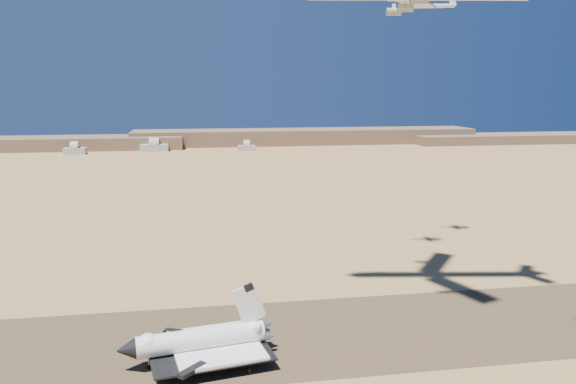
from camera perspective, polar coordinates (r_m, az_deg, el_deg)
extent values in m
plane|color=#A18447|center=(158.18, -2.38, -14.57)|extent=(1200.00, 1200.00, 0.00)
cube|color=brown|center=(158.17, -2.38, -14.56)|extent=(600.00, 50.00, 0.06)
cube|color=brown|center=(695.14, -26.54, 4.38)|extent=(380.00, 60.00, 14.00)
cube|color=brown|center=(698.44, 1.83, 5.66)|extent=(420.00, 60.00, 18.00)
cube|color=brown|center=(776.93, 23.07, 5.06)|extent=(300.00, 60.00, 11.00)
cube|color=#ABA797|center=(627.66, -20.82, 3.92)|extent=(22.00, 14.00, 6.50)
cube|color=#ABA797|center=(631.90, -13.41, 4.40)|extent=(30.00, 15.00, 7.50)
cube|color=#ABA797|center=(623.29, -4.23, 4.48)|extent=(19.00, 12.50, 5.50)
cylinder|color=silver|center=(145.23, -8.92, -14.54)|extent=(31.50, 10.62, 5.43)
cone|color=black|center=(143.56, -16.11, -15.15)|extent=(5.18, 5.82, 5.16)
sphere|color=silver|center=(143.49, -14.05, -14.72)|extent=(5.04, 5.04, 5.04)
cube|color=silver|center=(146.83, -7.35, -15.17)|extent=(24.97, 26.56, 0.87)
cube|color=black|center=(146.68, -8.11, -15.41)|extent=(32.62, 27.87, 0.48)
cube|color=silver|center=(144.75, -4.00, -11.27)|extent=(8.98, 2.19, 11.17)
cylinder|color=gray|center=(145.68, -13.96, -16.52)|extent=(0.35, 0.35, 3.10)
cylinder|color=black|center=(146.14, -13.94, -16.88)|extent=(1.13, 0.61, 1.07)
cylinder|color=gray|center=(143.84, -6.12, -16.62)|extent=(0.35, 0.35, 3.10)
cylinder|color=black|center=(144.31, -6.11, -16.98)|extent=(1.13, 0.61, 1.07)
cylinder|color=gray|center=(152.35, -6.99, -15.03)|extent=(0.35, 0.35, 3.10)
cylinder|color=black|center=(152.78, -6.98, -15.37)|extent=(1.13, 0.61, 1.07)
cube|color=white|center=(187.22, 12.58, 18.35)|extent=(23.19, 27.05, 0.64)
cylinder|color=gray|center=(179.83, 11.83, 17.83)|extent=(4.91, 3.07, 2.39)
cylinder|color=gray|center=(187.51, 10.69, 17.55)|extent=(4.91, 3.07, 2.39)
imported|color=#C63B0B|center=(142.35, -6.33, -17.24)|extent=(0.57, 0.69, 1.61)
imported|color=#C63B0B|center=(141.74, -6.49, -17.36)|extent=(0.52, 0.85, 1.69)
imported|color=#C63B0B|center=(139.88, -3.94, -17.74)|extent=(1.02, 0.75, 1.57)
cube|color=white|center=(220.88, 11.88, 18.55)|extent=(4.15, 8.25, 0.25)
cube|color=white|center=(222.05, 12.93, 18.52)|extent=(2.61, 5.16, 0.20)
cylinder|color=white|center=(246.28, 15.08, 17.81)|extent=(12.65, 3.78, 1.47)
cone|color=black|center=(244.66, 13.28, 17.93)|extent=(2.93, 1.85, 1.36)
sphere|color=black|center=(245.65, 14.34, 17.98)|extent=(1.47, 1.47, 1.47)
cube|color=white|center=(246.49, 15.33, 17.74)|extent=(5.17, 8.93, 0.26)
cube|color=white|center=(247.53, 16.32, 17.71)|extent=(3.24, 5.58, 0.21)
cube|color=white|center=(247.78, 16.39, 18.04)|extent=(3.17, 0.85, 3.55)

